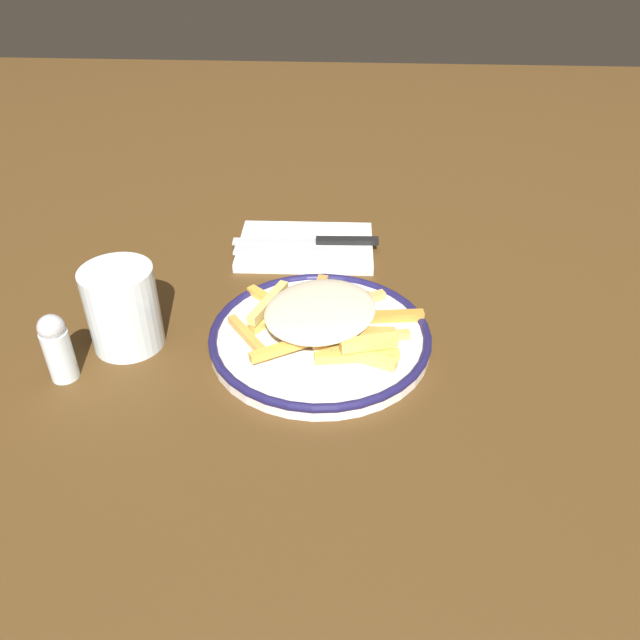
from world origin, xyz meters
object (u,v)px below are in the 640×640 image
object	(u,v)px
fries_heap	(325,316)
knife	(319,241)
napkin	(306,247)
water_glass	(123,308)
salt_shaker	(57,347)
plate	(320,337)
fork	(295,251)

from	to	relation	value
fries_heap	knife	xyz separation A→B (m)	(0.21, 0.02, -0.02)
knife	napkin	bearing A→B (deg)	92.43
water_glass	salt_shaker	xyz separation A→B (m)	(-0.06, 0.05, -0.01)
knife	plate	bearing A→B (deg)	-176.18
knife	salt_shaker	distance (m)	0.39
fries_heap	salt_shaker	size ratio (longest dim) A/B	2.86
fries_heap	salt_shaker	bearing A→B (deg)	106.01
fries_heap	napkin	bearing A→B (deg)	10.28
napkin	knife	xyz separation A→B (m)	(0.00, -0.02, 0.01)
plate	napkin	bearing A→B (deg)	8.70
plate	knife	size ratio (longest dim) A/B	1.22
fork	water_glass	size ratio (longest dim) A/B	1.78
plate	water_glass	world-z (taller)	water_glass
fries_heap	knife	size ratio (longest dim) A/B	1.10
fries_heap	fork	bearing A→B (deg)	15.39
water_glass	fries_heap	bearing A→B (deg)	-85.73
water_glass	knife	bearing A→B (deg)	-42.01
fries_heap	fork	world-z (taller)	fries_heap
plate	fork	size ratio (longest dim) A/B	1.46
plate	fries_heap	bearing A→B (deg)	-36.01
napkin	fork	xyz separation A→B (m)	(-0.03, 0.01, 0.01)
plate	water_glass	size ratio (longest dim) A/B	2.60
water_glass	plate	bearing A→B (deg)	-87.40
plate	fries_heap	world-z (taller)	fries_heap
fork	fries_heap	bearing A→B (deg)	-164.61
fork	salt_shaker	world-z (taller)	salt_shaker
napkin	fork	world-z (taller)	fork
salt_shaker	fries_heap	bearing A→B (deg)	-73.99
fork	water_glass	bearing A→B (deg)	138.77
knife	water_glass	size ratio (longest dim) A/B	2.13
water_glass	napkin	bearing A→B (deg)	-39.40
fries_heap	water_glass	distance (m)	0.23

